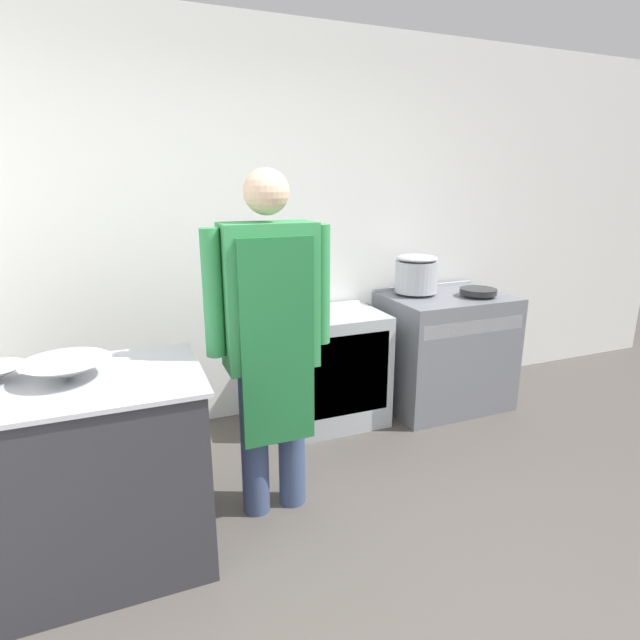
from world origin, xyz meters
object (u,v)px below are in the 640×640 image
object	(u,v)px
mixing_bowl	(66,370)
saute_pan	(478,291)
stove	(444,350)
person_cook	(271,329)
stock_pot	(416,273)
fridge_unit	(334,367)

from	to	relation	value
mixing_bowl	saute_pan	size ratio (longest dim) A/B	1.31
mixing_bowl	stove	bearing A→B (deg)	18.21
person_cook	stock_pot	bearing A→B (deg)	32.47
stove	stock_pot	world-z (taller)	stock_pot
fridge_unit	saute_pan	bearing A→B (deg)	-9.95
fridge_unit	mixing_bowl	world-z (taller)	mixing_bowl
person_cook	mixing_bowl	xyz separation A→B (m)	(-0.89, -0.05, -0.06)
person_cook	stock_pot	size ratio (longest dim) A/B	5.57
stove	mixing_bowl	size ratio (longest dim) A/B	2.61
stove	saute_pan	distance (m)	0.52
person_cook	mixing_bowl	bearing A→B (deg)	-176.48
mixing_bowl	stock_pot	distance (m)	2.46
fridge_unit	saute_pan	world-z (taller)	saute_pan
person_cook	saute_pan	world-z (taller)	person_cook
stove	person_cook	xyz separation A→B (m)	(-1.59, -0.76, 0.55)
stock_pot	saute_pan	bearing A→B (deg)	-31.43
person_cook	mixing_bowl	distance (m)	0.90
person_cook	stock_pot	world-z (taller)	person_cook
stove	stock_pot	bearing A→B (deg)	149.76
person_cook	fridge_unit	bearing A→B (deg)	49.98
stove	person_cook	bearing A→B (deg)	-154.38
stove	fridge_unit	size ratio (longest dim) A/B	1.13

